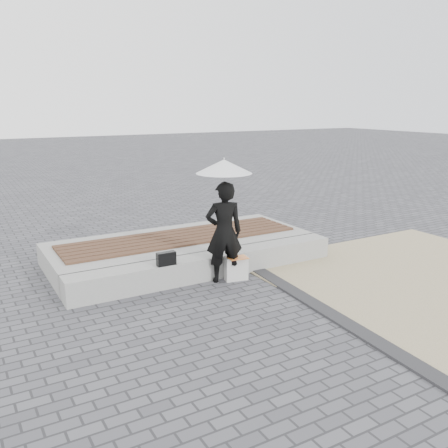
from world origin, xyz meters
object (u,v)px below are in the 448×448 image
(parasol, at_px, (224,166))
(canvas_tote, at_px, (236,269))
(seating_ledge, at_px, (210,265))
(woman, at_px, (224,232))
(handbag, at_px, (166,259))

(parasol, relative_size, canvas_tote, 2.86)
(seating_ledge, distance_m, woman, 0.74)
(parasol, distance_m, canvas_tote, 1.76)
(canvas_tote, bearing_deg, seating_ledge, 137.66)
(seating_ledge, bearing_deg, canvas_tote, -52.18)
(handbag, relative_size, canvas_tote, 0.77)
(parasol, bearing_deg, canvas_tote, -17.92)
(handbag, bearing_deg, seating_ledge, 10.55)
(woman, height_order, canvas_tote, woman)
(seating_ledge, xyz_separation_m, canvas_tote, (0.30, -0.39, 0.00))
(seating_ledge, distance_m, parasol, 1.79)
(handbag, xyz_separation_m, canvas_tote, (1.19, -0.22, -0.31))
(seating_ledge, bearing_deg, parasol, -72.83)
(seating_ledge, xyz_separation_m, parasol, (0.10, -0.32, 1.76))
(seating_ledge, relative_size, woman, 2.91)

